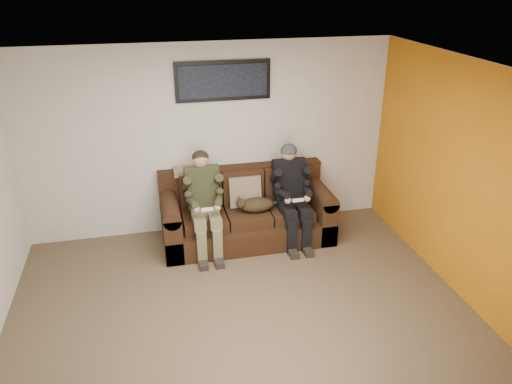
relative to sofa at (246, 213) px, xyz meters
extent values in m
plane|color=brown|center=(-0.39, -1.83, -0.35)|extent=(5.00, 5.00, 0.00)
plane|color=silver|center=(-0.39, -1.83, 2.25)|extent=(5.00, 5.00, 0.00)
plane|color=beige|center=(-0.39, 0.42, 0.95)|extent=(5.00, 0.00, 5.00)
plane|color=beige|center=(2.11, -1.83, 0.95)|extent=(0.00, 4.50, 4.50)
plane|color=#C27113|center=(2.10, -1.83, 0.95)|extent=(0.00, 4.50, 4.50)
cube|color=black|center=(0.00, -0.08, -0.20)|extent=(2.27, 0.98, 0.31)
cube|color=black|center=(0.00, 0.31, 0.27)|extent=(2.27, 0.21, 0.62)
cube|color=black|center=(-1.02, -0.08, -0.04)|extent=(0.23, 0.98, 0.62)
cube|color=black|center=(1.02, -0.08, -0.04)|extent=(0.23, 0.98, 0.62)
cylinder|color=black|center=(-1.02, -0.08, 0.27)|extent=(0.23, 0.98, 0.23)
cylinder|color=black|center=(1.02, -0.08, 0.27)|extent=(0.23, 0.98, 0.23)
cube|color=#341D10|center=(-0.59, -0.13, 0.03)|extent=(0.57, 0.62, 0.14)
cube|color=#341D10|center=(-0.59, 0.16, 0.33)|extent=(0.57, 0.14, 0.45)
cube|color=#341D10|center=(0.00, -0.13, 0.03)|extent=(0.57, 0.62, 0.14)
cube|color=#341D10|center=(0.00, 0.16, 0.33)|extent=(0.57, 0.14, 0.45)
cube|color=#341D10|center=(0.59, -0.13, 0.03)|extent=(0.57, 0.62, 0.14)
cube|color=#341D10|center=(0.59, 0.16, 0.33)|extent=(0.57, 0.14, 0.45)
cube|color=#7F6953|center=(0.00, 0.04, 0.31)|extent=(0.43, 0.21, 0.43)
cube|color=tan|center=(-0.69, 0.29, 0.58)|extent=(0.47, 0.23, 0.08)
cube|color=olive|center=(-0.59, -0.16, 0.17)|extent=(0.36, 0.30, 0.14)
cube|color=#2D2F1C|center=(-0.59, -0.06, 0.47)|extent=(0.40, 0.30, 0.53)
cylinder|color=#2D2F1C|center=(-0.59, -0.04, 0.68)|extent=(0.44, 0.18, 0.18)
sphere|color=#A87760|center=(-0.59, -0.02, 0.84)|extent=(0.21, 0.21, 0.21)
cube|color=olive|center=(-0.69, -0.36, 0.16)|extent=(0.15, 0.42, 0.13)
cube|color=olive|center=(-0.49, -0.36, 0.16)|extent=(0.15, 0.42, 0.13)
cube|color=olive|center=(-0.69, -0.56, -0.12)|extent=(0.12, 0.13, 0.45)
cube|color=olive|center=(-0.49, -0.56, -0.12)|extent=(0.12, 0.13, 0.45)
cube|color=black|center=(-0.69, -0.64, -0.31)|extent=(0.11, 0.26, 0.08)
cube|color=black|center=(-0.49, -0.64, -0.31)|extent=(0.11, 0.26, 0.08)
cylinder|color=#2D2F1C|center=(-0.79, -0.13, 0.57)|extent=(0.11, 0.30, 0.28)
cylinder|color=#2D2F1C|center=(-0.39, -0.13, 0.57)|extent=(0.11, 0.30, 0.28)
cylinder|color=#2D2F1C|center=(-0.76, -0.35, 0.41)|extent=(0.14, 0.32, 0.15)
cylinder|color=#2D2F1C|center=(-0.42, -0.35, 0.41)|extent=(0.14, 0.32, 0.15)
sphere|color=#A87760|center=(-0.72, -0.47, 0.36)|extent=(0.09, 0.09, 0.09)
sphere|color=#A87760|center=(-0.46, -0.47, 0.36)|extent=(0.09, 0.09, 0.09)
cube|color=white|center=(-0.59, -0.49, 0.36)|extent=(0.15, 0.04, 0.03)
ellipsoid|color=black|center=(-0.59, -0.01, 0.87)|extent=(0.22, 0.22, 0.17)
cube|color=black|center=(0.59, -0.16, 0.17)|extent=(0.36, 0.30, 0.14)
cube|color=black|center=(0.59, -0.06, 0.47)|extent=(0.40, 0.30, 0.53)
cylinder|color=black|center=(0.59, -0.04, 0.68)|extent=(0.44, 0.18, 0.18)
sphere|color=tan|center=(0.59, -0.02, 0.84)|extent=(0.21, 0.21, 0.21)
cube|color=black|center=(0.49, -0.36, 0.16)|extent=(0.15, 0.42, 0.13)
cube|color=black|center=(0.69, -0.36, 0.16)|extent=(0.15, 0.42, 0.13)
cube|color=black|center=(0.49, -0.56, -0.12)|extent=(0.12, 0.13, 0.45)
cube|color=black|center=(0.69, -0.56, -0.12)|extent=(0.12, 0.13, 0.45)
cube|color=black|center=(0.49, -0.64, -0.31)|extent=(0.11, 0.26, 0.08)
cube|color=black|center=(0.69, -0.64, -0.31)|extent=(0.11, 0.26, 0.08)
cylinder|color=black|center=(0.39, -0.13, 0.57)|extent=(0.11, 0.30, 0.28)
cylinder|color=black|center=(0.79, -0.13, 0.57)|extent=(0.11, 0.30, 0.28)
cylinder|color=black|center=(0.42, -0.35, 0.41)|extent=(0.14, 0.32, 0.15)
cylinder|color=black|center=(0.76, -0.35, 0.41)|extent=(0.14, 0.32, 0.15)
sphere|color=tan|center=(0.46, -0.47, 0.36)|extent=(0.09, 0.09, 0.09)
sphere|color=tan|center=(0.72, -0.47, 0.36)|extent=(0.09, 0.09, 0.09)
cube|color=white|center=(0.59, -0.49, 0.36)|extent=(0.15, 0.04, 0.03)
ellipsoid|color=black|center=(0.59, -0.02, 0.87)|extent=(0.22, 0.22, 0.19)
ellipsoid|color=#403019|center=(0.12, -0.18, 0.20)|extent=(0.47, 0.26, 0.19)
sphere|color=#403019|center=(-0.10, -0.21, 0.25)|extent=(0.14, 0.14, 0.14)
cone|color=#403019|center=(-0.12, -0.24, 0.32)|extent=(0.04, 0.04, 0.04)
cone|color=#403019|center=(-0.12, -0.17, 0.32)|extent=(0.04, 0.04, 0.04)
cylinder|color=#403019|center=(0.36, -0.13, 0.16)|extent=(0.26, 0.13, 0.08)
cube|color=black|center=(-0.20, 0.39, 1.75)|extent=(1.25, 0.04, 0.52)
cube|color=black|center=(-0.20, 0.36, 1.75)|extent=(1.15, 0.01, 0.42)
camera|label=1|loc=(-1.25, -6.00, 3.10)|focal=35.00mm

